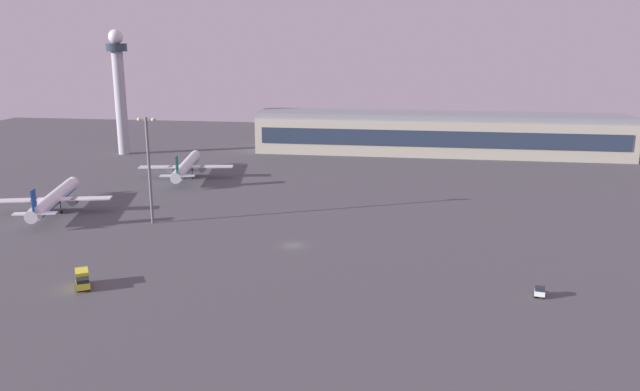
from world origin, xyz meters
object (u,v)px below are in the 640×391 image
object	(u,v)px
catering_truck	(82,279)
apron_light_central	(149,164)
airplane_mid_apron	(54,199)
airplane_taxiway_distant	(186,166)
control_tower	(119,84)
pushback_tug	(540,292)

from	to	relation	value
catering_truck	apron_light_central	world-z (taller)	apron_light_central
airplane_mid_apron	airplane_taxiway_distant	size ratio (longest dim) A/B	0.95
apron_light_central	catering_truck	bearing A→B (deg)	-84.14
catering_truck	control_tower	bearing A→B (deg)	-98.62
control_tower	airplane_mid_apron	size ratio (longest dim) A/B	1.29
control_tower	apron_light_central	bearing A→B (deg)	-60.74
airplane_taxiway_distant	pushback_tug	distance (m)	130.52
pushback_tug	apron_light_central	size ratio (longest dim) A/B	0.13
airplane_mid_apron	pushback_tug	bearing A→B (deg)	-34.00
catering_truck	pushback_tug	bearing A→B (deg)	154.20
pushback_tug	control_tower	bearing A→B (deg)	-32.11
airplane_mid_apron	airplane_taxiway_distant	xyz separation A→B (m)	(19.46, 46.61, 0.16)
pushback_tug	apron_light_central	xyz separation A→B (m)	(-87.43, 34.00, 14.08)
airplane_taxiway_distant	pushback_tug	size ratio (longest dim) A/B	11.88
pushback_tug	airplane_mid_apron	bearing A→B (deg)	-8.70
control_tower	apron_light_central	xyz separation A→B (m)	(51.19, -91.36, -12.55)
airplane_mid_apron	pushback_tug	xyz separation A→B (m)	(117.31, -39.73, -2.64)
airplane_taxiway_distant	control_tower	bearing A→B (deg)	125.36
control_tower	airplane_taxiway_distant	world-z (taller)	control_tower
catering_truck	airplane_taxiway_distant	bearing A→B (deg)	-112.35
control_tower	pushback_tug	distance (m)	188.79
apron_light_central	pushback_tug	bearing A→B (deg)	-21.25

